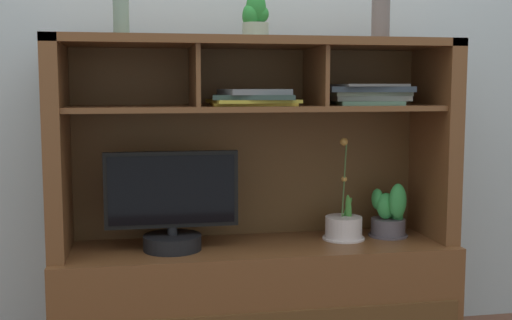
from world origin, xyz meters
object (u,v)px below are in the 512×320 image
object	(u,v)px
tv_monitor	(172,209)
media_console	(256,262)
magazine_stack_centre	(253,98)
ceramic_vase	(381,15)
potted_fern	(390,216)
potted_orchid	(344,227)
diffuser_bottle	(121,16)
potted_succulent	(255,19)
magazine_stack_left	(366,94)

from	to	relation	value
tv_monitor	media_console	bearing A→B (deg)	8.39
magazine_stack_centre	ceramic_vase	distance (m)	0.60
potted_fern	ceramic_vase	xyz separation A→B (m)	(-0.06, -0.01, 0.79)
magazine_stack_centre	potted_fern	bearing A→B (deg)	5.82
potted_orchid	potted_fern	xyz separation A→B (m)	(0.20, 0.01, 0.04)
ceramic_vase	potted_orchid	bearing A→B (deg)	-179.62
potted_fern	diffuser_bottle	world-z (taller)	diffuser_bottle
tv_monitor	potted_succulent	distance (m)	0.77
magazine_stack_centre	diffuser_bottle	bearing A→B (deg)	177.81
diffuser_bottle	potted_orchid	bearing A→B (deg)	1.90
media_console	potted_succulent	xyz separation A→B (m)	(-0.00, 0.01, 0.93)
media_console	potted_orchid	size ratio (longest dim) A/B	3.74
magazine_stack_centre	potted_succulent	xyz separation A→B (m)	(0.02, 0.05, 0.29)
media_console	tv_monitor	distance (m)	0.40
magazine_stack_left	potted_orchid	bearing A→B (deg)	173.36
magazine_stack_centre	diffuser_bottle	xyz separation A→B (m)	(-0.47, 0.02, 0.29)
media_console	tv_monitor	size ratio (longest dim) A/B	3.09
potted_fern	potted_succulent	bearing A→B (deg)	-179.54
magazine_stack_left	ceramic_vase	distance (m)	0.31
tv_monitor	diffuser_bottle	distance (m)	0.71
potted_orchid	potted_succulent	bearing A→B (deg)	178.80
potted_fern	potted_orchid	bearing A→B (deg)	-176.54
magazine_stack_left	diffuser_bottle	world-z (taller)	diffuser_bottle
diffuser_bottle	tv_monitor	bearing A→B (deg)	-5.96
potted_orchid	ceramic_vase	distance (m)	0.84
media_console	diffuser_bottle	bearing A→B (deg)	-176.50
potted_orchid	magazine_stack_centre	size ratio (longest dim) A/B	1.21
potted_fern	magazine_stack_centre	xyz separation A→B (m)	(-0.57, -0.06, 0.47)
potted_succulent	media_console	bearing A→B (deg)	-68.24
potted_fern	potted_succulent	distance (m)	0.95
magazine_stack_left	ceramic_vase	size ratio (longest dim) A/B	1.74
diffuser_bottle	potted_fern	bearing A→B (deg)	2.20
diffuser_bottle	ceramic_vase	bearing A→B (deg)	1.69
ceramic_vase	tv_monitor	bearing A→B (deg)	-176.73
diffuser_bottle	ceramic_vase	world-z (taller)	diffuser_bottle
tv_monitor	potted_fern	world-z (taller)	tv_monitor
diffuser_bottle	potted_succulent	size ratio (longest dim) A/B	1.78
potted_orchid	magazine_stack_left	bearing A→B (deg)	-6.64
tv_monitor	potted_orchid	size ratio (longest dim) A/B	1.21
potted_succulent	ceramic_vase	size ratio (longest dim) A/B	0.89
potted_orchid	potted_succulent	size ratio (longest dim) A/B	2.37
media_console	diffuser_bottle	size ratio (longest dim) A/B	4.97
diffuser_bottle	ceramic_vase	size ratio (longest dim) A/B	1.59
tv_monitor	magazine_stack_centre	bearing A→B (deg)	-0.10
tv_monitor	ceramic_vase	size ratio (longest dim) A/B	2.56
magazine_stack_left	tv_monitor	bearing A→B (deg)	-177.24
potted_orchid	potted_fern	size ratio (longest dim) A/B	1.83
tv_monitor	diffuser_bottle	xyz separation A→B (m)	(-0.17, 0.02, 0.69)
media_console	magazine_stack_centre	distance (m)	0.64
diffuser_bottle	potted_succulent	xyz separation A→B (m)	(0.49, 0.04, 0.00)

